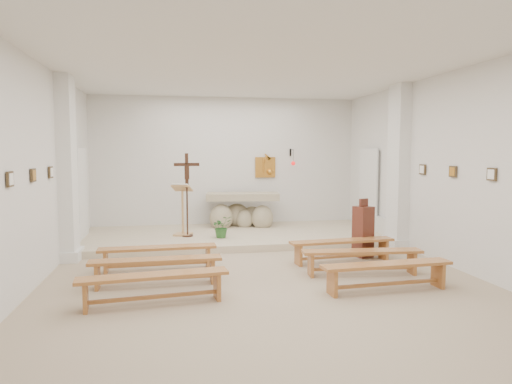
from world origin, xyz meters
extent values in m
cube|color=tan|center=(0.00, 0.00, 0.00)|extent=(7.00, 10.00, 0.00)
cube|color=silver|center=(-3.49, 0.00, 1.75)|extent=(0.02, 10.00, 3.50)
cube|color=silver|center=(3.49, 0.00, 1.75)|extent=(0.02, 10.00, 3.50)
cube|color=silver|center=(0.00, 4.99, 1.75)|extent=(7.00, 0.02, 3.50)
cube|color=silver|center=(0.00, 0.00, 3.49)|extent=(7.00, 10.00, 0.02)
cube|color=beige|center=(0.00, 3.50, 0.07)|extent=(6.98, 3.00, 0.15)
cube|color=white|center=(-3.37, 2.00, 1.75)|extent=(0.26, 0.55, 3.50)
cube|color=white|center=(3.37, 2.00, 1.75)|extent=(0.26, 0.55, 3.50)
cube|color=orange|center=(1.05, 4.96, 1.65)|extent=(0.55, 0.04, 0.55)
cube|color=black|center=(1.75, 4.97, 2.05)|extent=(0.04, 0.02, 0.20)
cylinder|color=black|center=(1.75, 4.82, 2.12)|extent=(0.02, 0.30, 0.02)
cylinder|color=black|center=(1.75, 4.67, 1.95)|extent=(0.01, 0.01, 0.34)
sphere|color=red|center=(1.75, 4.67, 1.76)|extent=(0.11, 0.11, 0.11)
cube|color=#44331E|center=(-3.47, -0.80, 1.72)|extent=(0.03, 0.20, 0.20)
cube|color=#44331E|center=(-3.47, 0.20, 1.72)|extent=(0.03, 0.20, 0.20)
cube|color=#44331E|center=(-3.47, 1.20, 1.72)|extent=(0.03, 0.20, 0.20)
cube|color=#44331E|center=(3.47, -0.80, 1.72)|extent=(0.03, 0.20, 0.20)
cube|color=#44331E|center=(3.47, 0.20, 1.72)|extent=(0.03, 0.20, 0.20)
cube|color=#44331E|center=(3.47, 1.20, 1.72)|extent=(0.03, 0.20, 0.20)
cube|color=silver|center=(-3.43, 2.70, 0.27)|extent=(0.10, 0.85, 0.52)
cube|color=silver|center=(3.43, 2.70, 0.27)|extent=(0.10, 0.85, 0.52)
ellipsoid|color=tan|center=(-0.22, 4.32, 0.40)|extent=(0.60, 0.51, 0.68)
ellipsoid|color=tan|center=(0.82, 4.22, 0.39)|extent=(0.56, 0.47, 0.64)
ellipsoid|color=tan|center=(0.22, 4.60, 0.42)|extent=(0.64, 0.54, 0.60)
ellipsoid|color=tan|center=(0.61, 4.52, 0.37)|extent=(0.52, 0.44, 0.56)
ellipsoid|color=tan|center=(0.39, 4.34, 0.34)|extent=(0.44, 0.37, 0.52)
cube|color=tan|center=(0.34, 4.40, 0.93)|extent=(1.92, 0.95, 0.18)
cube|color=tan|center=(-1.20, 3.40, 0.17)|extent=(0.47, 0.47, 0.04)
cylinder|color=tan|center=(-1.20, 3.40, 0.67)|extent=(0.05, 0.05, 1.04)
cube|color=tan|center=(-1.21, 3.38, 1.24)|extent=(0.52, 0.45, 0.17)
cube|color=white|center=(-1.23, 3.34, 1.29)|extent=(0.44, 0.37, 0.13)
cylinder|color=#3C2213|center=(-1.10, 3.26, 0.17)|extent=(0.25, 0.25, 0.03)
cylinder|color=#3C2213|center=(-1.10, 3.26, 0.72)|extent=(0.04, 0.04, 1.14)
cube|color=#3C2213|center=(-1.10, 3.26, 1.65)|extent=(0.08, 0.06, 0.78)
cube|color=#3C2213|center=(-1.10, 3.26, 1.78)|extent=(0.57, 0.09, 0.07)
cube|color=#3C2213|center=(-1.10, 3.23, 1.62)|extent=(0.11, 0.05, 0.33)
imported|color=#2B6126|center=(-0.36, 2.96, 0.39)|extent=(0.55, 0.51, 0.49)
cube|color=#562318|center=(2.26, 1.25, 0.50)|extent=(0.40, 0.40, 1.00)
cube|color=#562318|center=(2.26, 1.25, 1.07)|extent=(0.20, 0.11, 0.16)
cube|color=#AF6933|center=(-1.69, 0.88, 0.40)|extent=(2.02, 0.38, 0.05)
cube|color=#AF6933|center=(-2.56, 0.86, 0.19)|extent=(0.06, 0.29, 0.38)
cube|color=#AF6933|center=(-0.82, 0.91, 0.19)|extent=(0.06, 0.29, 0.38)
cube|color=#AF6933|center=(-1.69, 0.88, 0.11)|extent=(1.70, 0.11, 0.05)
cube|color=#AF6933|center=(1.69, 0.88, 0.40)|extent=(2.03, 0.48, 0.05)
cube|color=#AF6933|center=(0.82, 0.82, 0.19)|extent=(0.08, 0.30, 0.38)
cube|color=#AF6933|center=(2.56, 0.95, 0.19)|extent=(0.08, 0.30, 0.38)
cube|color=#AF6933|center=(1.69, 0.88, 0.11)|extent=(1.69, 0.19, 0.05)
cube|color=#AF6933|center=(-1.69, -0.02, 0.40)|extent=(2.02, 0.36, 0.05)
cube|color=#AF6933|center=(-2.56, -0.04, 0.19)|extent=(0.06, 0.29, 0.38)
cube|color=#AF6933|center=(-0.82, -0.01, 0.19)|extent=(0.06, 0.29, 0.38)
cube|color=#AF6933|center=(-1.69, -0.02, 0.11)|extent=(1.70, 0.09, 0.05)
cube|color=#AF6933|center=(1.69, -0.02, 0.40)|extent=(2.04, 0.52, 0.05)
cube|color=#AF6933|center=(0.82, 0.06, 0.19)|extent=(0.08, 0.30, 0.38)
cube|color=#AF6933|center=(2.56, -0.11, 0.19)|extent=(0.08, 0.30, 0.38)
cube|color=#AF6933|center=(1.69, -0.02, 0.11)|extent=(1.69, 0.22, 0.05)
cube|color=#AF6933|center=(-1.69, -0.93, 0.40)|extent=(2.04, 0.53, 0.05)
cube|color=#AF6933|center=(-2.56, -1.02, 0.19)|extent=(0.09, 0.30, 0.38)
cube|color=#AF6933|center=(-0.83, -0.84, 0.19)|extent=(0.09, 0.30, 0.38)
cube|color=#AF6933|center=(-1.69, -0.93, 0.11)|extent=(1.69, 0.23, 0.05)
cube|color=#AF6933|center=(1.69, -0.93, 0.40)|extent=(2.03, 0.43, 0.05)
cube|color=#AF6933|center=(0.82, -0.98, 0.19)|extent=(0.07, 0.30, 0.38)
cube|color=#AF6933|center=(2.56, -0.88, 0.19)|extent=(0.07, 0.30, 0.38)
cube|color=#AF6933|center=(1.69, -0.93, 0.11)|extent=(1.69, 0.15, 0.05)
camera|label=1|loc=(-1.42, -7.10, 2.07)|focal=32.00mm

